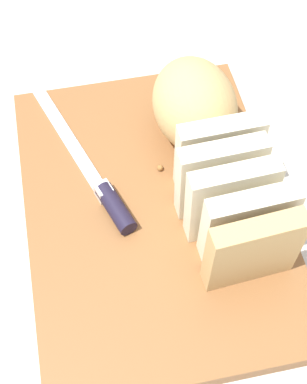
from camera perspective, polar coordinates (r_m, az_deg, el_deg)
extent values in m
plane|color=beige|center=(0.70, 0.00, -2.42)|extent=(3.00, 3.00, 0.00)
cube|color=brown|center=(0.69, 0.00, -1.91)|extent=(0.43, 0.31, 0.02)
ellipsoid|color=tan|center=(0.71, 4.11, 8.66)|extent=(0.14, 0.11, 0.10)
cube|color=beige|center=(0.67, 6.51, 3.87)|extent=(0.03, 0.10, 0.10)
cube|color=beige|center=(0.65, 6.67, 1.49)|extent=(0.03, 0.10, 0.10)
cube|color=beige|center=(0.63, 7.75, -0.81)|extent=(0.03, 0.10, 0.10)
cube|color=beige|center=(0.62, 9.38, -3.09)|extent=(0.03, 0.10, 0.10)
cube|color=tan|center=(0.60, 9.89, -5.79)|extent=(0.03, 0.10, 0.10)
cube|color=silver|center=(0.75, -8.42, 5.19)|extent=(0.19, 0.07, 0.00)
cylinder|color=black|center=(0.67, -3.70, -1.96)|extent=(0.07, 0.04, 0.02)
cube|color=silver|center=(0.68, -4.98, 0.03)|extent=(0.02, 0.02, 0.02)
sphere|color=#996633|center=(0.69, 3.56, 0.25)|extent=(0.00, 0.00, 0.00)
sphere|color=#996633|center=(0.71, 0.66, 2.43)|extent=(0.01, 0.01, 0.01)
sphere|color=#996633|center=(0.66, -2.57, -3.66)|extent=(0.00, 0.00, 0.00)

